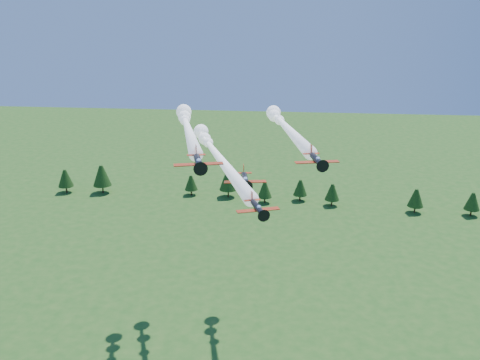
# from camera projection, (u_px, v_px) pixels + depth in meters

# --- Properties ---
(plane_lead) EXTENTS (23.69, 56.19, 3.70)m
(plane_lead) POSITION_uv_depth(u_px,v_px,m) (217.00, 154.00, 114.95)
(plane_lead) COLOR black
(plane_lead) RESTS_ON ground
(plane_left) EXTENTS (17.43, 47.82, 3.70)m
(plane_left) POSITION_uv_depth(u_px,v_px,m) (187.00, 127.00, 115.08)
(plane_left) COLOR black
(plane_left) RESTS_ON ground
(plane_right) EXTENTS (15.84, 49.26, 3.70)m
(plane_right) POSITION_uv_depth(u_px,v_px,m) (285.00, 126.00, 121.05)
(plane_right) COLOR black
(plane_right) RESTS_ON ground
(plane_slot) EXTENTS (8.14, 8.90, 2.84)m
(plane_slot) POSITION_uv_depth(u_px,v_px,m) (245.00, 179.00, 101.51)
(plane_slot) COLOR black
(plane_slot) RESTS_ON ground
(treeline) EXTENTS (180.33, 19.96, 11.80)m
(treeline) POSITION_uv_depth(u_px,v_px,m) (273.00, 185.00, 212.35)
(treeline) COLOR #382314
(treeline) RESTS_ON ground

